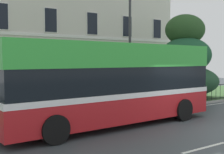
% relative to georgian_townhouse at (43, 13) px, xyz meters
% --- Properties ---
extents(ground_plane, '(60.00, 56.00, 0.18)m').
position_rel_georgian_townhouse_xyz_m(ground_plane, '(-0.32, -15.13, -6.64)').
color(ground_plane, '#3E4549').
extents(georgian_townhouse, '(19.69, 10.58, 12.96)m').
position_rel_georgian_townhouse_xyz_m(georgian_townhouse, '(0.00, 0.00, 0.00)').
color(georgian_townhouse, silver).
rests_on(georgian_townhouse, ground_plane).
extents(iron_verge_railing, '(19.15, 0.04, 0.97)m').
position_rel_georgian_townhouse_xyz_m(iron_verge_railing, '(-0.00, -12.04, -6.01)').
color(iron_verge_railing, black).
rests_on(iron_verge_railing, ground_plane).
extents(evergreen_tree, '(4.79, 4.79, 5.73)m').
position_rel_georgian_townhouse_xyz_m(evergreen_tree, '(6.14, -9.94, -4.25)').
color(evergreen_tree, '#423328').
rests_on(evergreen_tree, ground_plane).
extents(single_decker_bus, '(9.58, 2.91, 3.32)m').
position_rel_georgian_townhouse_xyz_m(single_decker_bus, '(-2.83, -14.00, -4.89)').
color(single_decker_bus, '#B31A1F').
rests_on(single_decker_bus, ground_plane).
extents(street_lamp_post, '(0.36, 0.24, 7.52)m').
position_rel_georgian_townhouse_xyz_m(street_lamp_post, '(0.59, -10.90, -2.25)').
color(street_lamp_post, '#333338').
rests_on(street_lamp_post, ground_plane).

